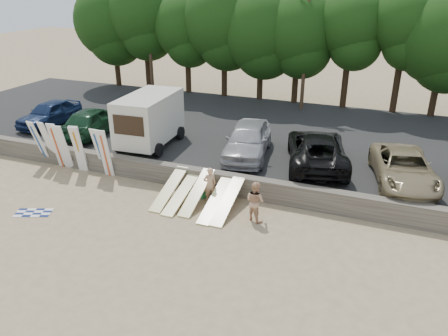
{
  "coord_description": "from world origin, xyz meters",
  "views": [
    {
      "loc": [
        7.93,
        -13.96,
        9.2
      ],
      "look_at": [
        1.24,
        3.0,
        1.26
      ],
      "focal_mm": 35.0,
      "sensor_mm": 36.0,
      "label": 1
    }
  ],
  "objects_px": {
    "box_trailer": "(149,118)",
    "beachgoer_b": "(255,201)",
    "car_2": "(248,140)",
    "car_3": "(317,149)",
    "car_1": "(93,121)",
    "cooler": "(202,194)",
    "car_0": "(50,113)",
    "beachgoer_a": "(210,184)",
    "car_4": "(404,168)"
  },
  "relations": [
    {
      "from": "box_trailer",
      "to": "beachgoer_b",
      "type": "bearing_deg",
      "value": -34.73
    },
    {
      "from": "car_2",
      "to": "car_3",
      "type": "distance_m",
      "value": 3.53
    },
    {
      "from": "car_1",
      "to": "cooler",
      "type": "relative_size",
      "value": 12.78
    },
    {
      "from": "car_0",
      "to": "beachgoer_b",
      "type": "bearing_deg",
      "value": -16.88
    },
    {
      "from": "box_trailer",
      "to": "car_3",
      "type": "xyz_separation_m",
      "value": [
        8.99,
        0.61,
        -0.76
      ]
    },
    {
      "from": "car_3",
      "to": "beachgoer_a",
      "type": "distance_m",
      "value": 5.79
    },
    {
      "from": "car_1",
      "to": "car_4",
      "type": "bearing_deg",
      "value": 172.89
    },
    {
      "from": "box_trailer",
      "to": "car_1",
      "type": "height_order",
      "value": "box_trailer"
    },
    {
      "from": "box_trailer",
      "to": "car_3",
      "type": "height_order",
      "value": "box_trailer"
    },
    {
      "from": "car_4",
      "to": "car_0",
      "type": "bearing_deg",
      "value": 165.4
    },
    {
      "from": "beachgoer_b",
      "to": "car_4",
      "type": "bearing_deg",
      "value": -116.33
    },
    {
      "from": "car_2",
      "to": "beachgoer_b",
      "type": "xyz_separation_m",
      "value": [
        2.02,
        -4.98,
        -0.72
      ]
    },
    {
      "from": "car_4",
      "to": "beachgoer_a",
      "type": "height_order",
      "value": "car_4"
    },
    {
      "from": "box_trailer",
      "to": "cooler",
      "type": "distance_m",
      "value": 6.13
    },
    {
      "from": "box_trailer",
      "to": "beachgoer_a",
      "type": "distance_m",
      "value": 6.41
    },
    {
      "from": "box_trailer",
      "to": "beachgoer_a",
      "type": "bearing_deg",
      "value": -39.07
    },
    {
      "from": "car_1",
      "to": "beachgoer_a",
      "type": "bearing_deg",
      "value": 150.84
    },
    {
      "from": "car_3",
      "to": "beachgoer_b",
      "type": "xyz_separation_m",
      "value": [
        -1.51,
        -5.11,
        -0.65
      ]
    },
    {
      "from": "car_0",
      "to": "car_3",
      "type": "xyz_separation_m",
      "value": [
        16.72,
        -0.27,
        0.05
      ]
    },
    {
      "from": "car_1",
      "to": "car_4",
      "type": "relative_size",
      "value": 0.92
    },
    {
      "from": "car_2",
      "to": "beachgoer_b",
      "type": "bearing_deg",
      "value": -77.66
    },
    {
      "from": "box_trailer",
      "to": "car_0",
      "type": "distance_m",
      "value": 7.82
    },
    {
      "from": "car_2",
      "to": "beachgoer_b",
      "type": "height_order",
      "value": "car_2"
    },
    {
      "from": "box_trailer",
      "to": "car_2",
      "type": "distance_m",
      "value": 5.53
    },
    {
      "from": "car_2",
      "to": "car_4",
      "type": "height_order",
      "value": "car_2"
    },
    {
      "from": "car_1",
      "to": "car_2",
      "type": "bearing_deg",
      "value": 174.92
    },
    {
      "from": "car_1",
      "to": "beachgoer_b",
      "type": "bearing_deg",
      "value": 151.52
    },
    {
      "from": "car_2",
      "to": "cooler",
      "type": "height_order",
      "value": "car_2"
    },
    {
      "from": "car_3",
      "to": "cooler",
      "type": "bearing_deg",
      "value": 28.32
    },
    {
      "from": "car_3",
      "to": "beachgoer_b",
      "type": "height_order",
      "value": "car_3"
    },
    {
      "from": "beachgoer_b",
      "to": "car_0",
      "type": "bearing_deg",
      "value": 5.47
    },
    {
      "from": "car_0",
      "to": "car_4",
      "type": "relative_size",
      "value": 0.85
    },
    {
      "from": "beachgoer_b",
      "to": "car_2",
      "type": "bearing_deg",
      "value": -43.02
    },
    {
      "from": "car_2",
      "to": "beachgoer_a",
      "type": "xyz_separation_m",
      "value": [
        -0.38,
        -4.09,
        -0.78
      ]
    },
    {
      "from": "car_1",
      "to": "car_2",
      "type": "relative_size",
      "value": 0.94
    },
    {
      "from": "car_3",
      "to": "cooler",
      "type": "distance_m",
      "value": 6.12
    },
    {
      "from": "box_trailer",
      "to": "beachgoer_a",
      "type": "height_order",
      "value": "box_trailer"
    },
    {
      "from": "beachgoer_a",
      "to": "beachgoer_b",
      "type": "relative_size",
      "value": 0.93
    },
    {
      "from": "car_1",
      "to": "cooler",
      "type": "xyz_separation_m",
      "value": [
        8.71,
        -3.87,
        -1.37
      ]
    },
    {
      "from": "car_1",
      "to": "cooler",
      "type": "distance_m",
      "value": 9.63
    },
    {
      "from": "box_trailer",
      "to": "cooler",
      "type": "height_order",
      "value": "box_trailer"
    },
    {
      "from": "car_4",
      "to": "beachgoer_a",
      "type": "relative_size",
      "value": 3.28
    },
    {
      "from": "box_trailer",
      "to": "beachgoer_b",
      "type": "height_order",
      "value": "box_trailer"
    },
    {
      "from": "car_0",
      "to": "car_3",
      "type": "bearing_deg",
      "value": 1.68
    },
    {
      "from": "beachgoer_a",
      "to": "beachgoer_b",
      "type": "height_order",
      "value": "beachgoer_b"
    },
    {
      "from": "beachgoer_a",
      "to": "car_1",
      "type": "bearing_deg",
      "value": -62.56
    },
    {
      "from": "car_1",
      "to": "car_3",
      "type": "xyz_separation_m",
      "value": [
        13.08,
        0.19,
        -0.01
      ]
    },
    {
      "from": "box_trailer",
      "to": "car_4",
      "type": "distance_m",
      "value": 13.03
    },
    {
      "from": "box_trailer",
      "to": "car_2",
      "type": "height_order",
      "value": "box_trailer"
    },
    {
      "from": "box_trailer",
      "to": "car_1",
      "type": "distance_m",
      "value": 4.19
    }
  ]
}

